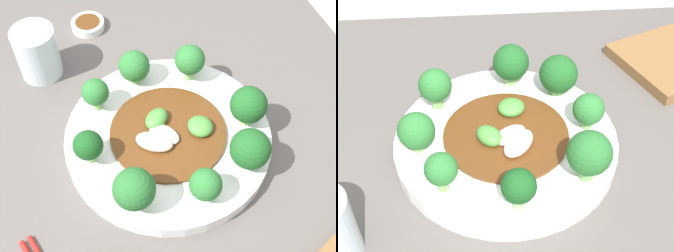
{
  "view_description": "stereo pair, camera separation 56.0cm",
  "coord_description": "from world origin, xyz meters",
  "views": [
    {
      "loc": [
        -0.42,
        0.11,
        1.36
      ],
      "look_at": [
        -0.02,
        -0.03,
        0.79
      ],
      "focal_mm": 50.0,
      "sensor_mm": 36.0,
      "label": 1
    },
    {
      "loc": [
        0.01,
        0.44,
        1.24
      ],
      "look_at": [
        -0.02,
        -0.03,
        0.79
      ],
      "focal_mm": 50.0,
      "sensor_mm": 36.0,
      "label": 2
    }
  ],
  "objects": [
    {
      "name": "broccoli_south",
      "position": [
        -0.04,
        -0.16,
        0.81
      ],
      "size": [
        0.06,
        0.06,
        0.07
      ],
      "color": "#89B76B",
      "rests_on": "plate"
    },
    {
      "name": "broccoli_east",
      "position": [
        0.1,
        -0.02,
        0.81
      ],
      "size": [
        0.05,
        0.05,
        0.06
      ],
      "color": "#7AAD5B",
      "rests_on": "plate"
    },
    {
      "name": "plate",
      "position": [
        -0.02,
        -0.03,
        0.76
      ],
      "size": [
        0.32,
        0.32,
        0.02
      ],
      "color": "white",
      "rests_on": "table"
    },
    {
      "name": "broccoli_southeast",
      "position": [
        0.08,
        -0.11,
        0.81
      ],
      "size": [
        0.05,
        0.05,
        0.07
      ],
      "color": "#7AAD5B",
      "rests_on": "plate"
    },
    {
      "name": "stirfry_center",
      "position": [
        -0.02,
        -0.03,
        0.78
      ],
      "size": [
        0.18,
        0.18,
        0.02
      ],
      "color": "#5B3314",
      "rests_on": "plate"
    },
    {
      "name": "broccoli_north",
      "position": [
        -0.03,
        0.09,
        0.81
      ],
      "size": [
        0.04,
        0.04,
        0.06
      ],
      "color": "#89B76B",
      "rests_on": "plate"
    },
    {
      "name": "broccoli_northeast",
      "position": [
        0.06,
        0.06,
        0.81
      ],
      "size": [
        0.04,
        0.04,
        0.06
      ],
      "color": "#7AAD5B",
      "rests_on": "plate"
    },
    {
      "name": "broccoli_northwest",
      "position": [
        -0.12,
        0.05,
        0.81
      ],
      "size": [
        0.06,
        0.06,
        0.07
      ],
      "color": "#70A356",
      "rests_on": "plate"
    },
    {
      "name": "broccoli_southwest",
      "position": [
        -0.11,
        -0.13,
        0.81
      ],
      "size": [
        0.06,
        0.06,
        0.07
      ],
      "color": "#7AAD5B",
      "rests_on": "plate"
    },
    {
      "name": "broccoli_west",
      "position": [
        -0.14,
        -0.05,
        0.8
      ],
      "size": [
        0.05,
        0.05,
        0.06
      ],
      "color": "#70A356",
      "rests_on": "plate"
    }
  ]
}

